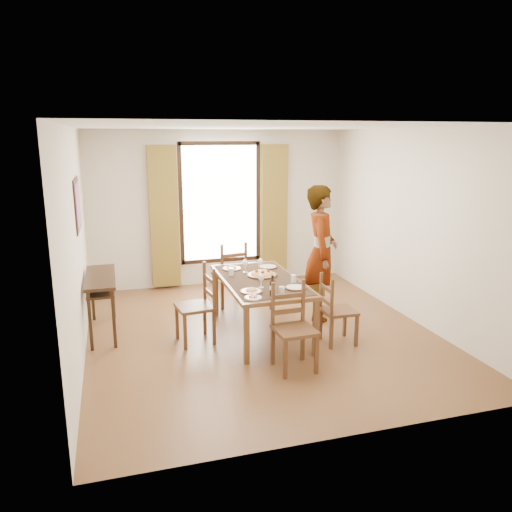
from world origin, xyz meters
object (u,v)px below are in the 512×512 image
object	(u,v)px
console_table	(101,284)
man	(321,253)
pasta_platter	(262,272)
dining_table	(261,284)

from	to	relation	value
console_table	man	bearing A→B (deg)	-4.56
console_table	pasta_platter	xyz separation A→B (m)	(2.09, -0.46, 0.12)
console_table	dining_table	distance (m)	2.12
dining_table	pasta_platter	distance (m)	0.18
pasta_platter	man	bearing A→B (deg)	13.09
man	pasta_platter	xyz separation A→B (m)	(-0.95, -0.22, -0.16)
console_table	pasta_platter	world-z (taller)	pasta_platter
dining_table	pasta_platter	xyz separation A→B (m)	(0.06, 0.13, 0.11)
pasta_platter	dining_table	bearing A→B (deg)	-115.40
dining_table	pasta_platter	bearing A→B (deg)	64.60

